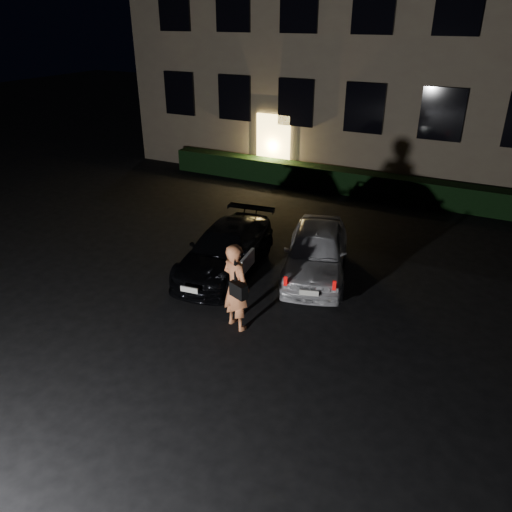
% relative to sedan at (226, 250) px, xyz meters
% --- Properties ---
extents(ground, '(80.00, 80.00, 0.00)m').
position_rel_sedan_xyz_m(ground, '(1.15, -3.13, -0.57)').
color(ground, black).
rests_on(ground, ground).
extents(building, '(20.00, 8.11, 12.00)m').
position_rel_sedan_xyz_m(building, '(1.15, 11.86, 5.43)').
color(building, '#695A4B').
rests_on(building, ground).
extents(hedge, '(15.00, 0.70, 0.85)m').
position_rel_sedan_xyz_m(hedge, '(1.15, 7.37, -0.15)').
color(hedge, black).
rests_on(hedge, ground).
extents(sedan, '(2.07, 4.14, 1.15)m').
position_rel_sedan_xyz_m(sedan, '(0.00, 0.00, 0.00)').
color(sedan, black).
rests_on(sedan, ground).
extents(hatch, '(2.49, 4.01, 1.28)m').
position_rel_sedan_xyz_m(hatch, '(2.13, 0.83, 0.06)').
color(hatch, silver).
rests_on(hatch, ground).
extents(man, '(0.82, 0.70, 1.91)m').
position_rel_sedan_xyz_m(man, '(1.50, -2.15, 0.39)').
color(man, '#EC8752').
rests_on(man, ground).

